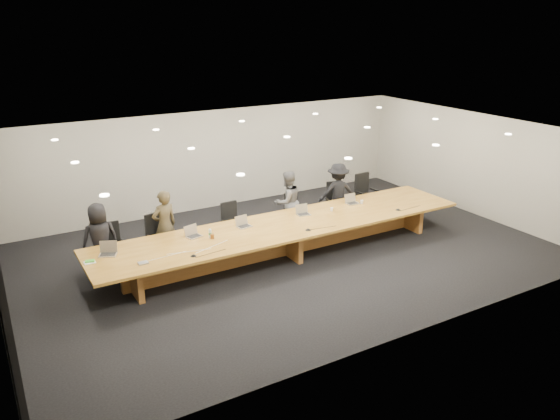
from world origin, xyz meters
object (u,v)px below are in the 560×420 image
at_px(chair_far_left, 113,246).
at_px(mic_center, 308,229).
at_px(laptop_d, 304,210).
at_px(mic_right, 398,209).
at_px(chair_mid_left, 233,223).
at_px(chair_mid_right, 296,212).
at_px(conference_table, 287,233).
at_px(person_c, 287,202).
at_px(paper_cup_far, 362,202).
at_px(person_d, 338,193).
at_px(person_a, 100,239).
at_px(av_box, 143,263).
at_px(person_b, 165,225).
at_px(mic_left, 193,255).
at_px(chair_far_right, 367,194).
at_px(laptop_e, 353,199).
at_px(laptop_a, 107,249).
at_px(chair_left, 160,237).
at_px(laptop_b, 194,231).
at_px(laptop_c, 244,222).
at_px(water_bottle, 210,234).
at_px(amber_mug, 212,236).
at_px(chair_right, 336,201).

distance_m(chair_far_left, mic_center, 4.30).
bearing_deg(laptop_d, mic_right, -15.29).
relative_size(chair_mid_left, chair_mid_right, 1.00).
height_order(conference_table, chair_mid_right, chair_mid_right).
height_order(chair_mid_right, person_c, person_c).
height_order(laptop_d, paper_cup_far, laptop_d).
height_order(person_c, person_d, person_d).
distance_m(person_a, av_box, 1.66).
distance_m(chair_mid_left, person_b, 1.77).
distance_m(mic_center, mic_right, 2.64).
relative_size(paper_cup_far, mic_right, 0.72).
xyz_separation_m(chair_far_left, mic_left, (1.12, -1.93, 0.26)).
relative_size(conference_table, chair_far_right, 7.89).
bearing_deg(mic_left, chair_far_left, 120.17).
distance_m(person_c, laptop_e, 1.65).
bearing_deg(mic_right, mic_center, -179.59).
bearing_deg(laptop_a, chair_far_left, 96.72).
relative_size(chair_left, laptop_b, 3.38).
height_order(chair_far_right, paper_cup_far, chair_far_right).
distance_m(paper_cup_far, av_box, 5.91).
distance_m(conference_table, person_b, 2.76).
height_order(laptop_c, mic_center, laptop_c).
xyz_separation_m(chair_mid_left, person_b, (-1.74, -0.11, 0.31)).
height_order(water_bottle, mic_center, water_bottle).
xyz_separation_m(person_c, amber_mug, (-2.59, -1.20, 0.01)).
distance_m(conference_table, mic_center, 0.65).
bearing_deg(mic_left, laptop_a, 148.46).
bearing_deg(mic_right, paper_cup_far, 119.25).
xyz_separation_m(chair_mid_right, paper_cup_far, (1.40, -0.90, 0.29)).
relative_size(water_bottle, mic_right, 1.51).
height_order(amber_mug, paper_cup_far, amber_mug).
distance_m(person_c, av_box, 4.57).
xyz_separation_m(water_bottle, amber_mug, (0.02, -0.06, -0.05)).
height_order(person_d, paper_cup_far, person_d).
distance_m(chair_far_right, water_bottle, 5.38).
distance_m(chair_mid_right, mic_left, 3.94).
bearing_deg(paper_cup_far, water_bottle, -177.54).
xyz_separation_m(person_c, mic_center, (-0.55, -1.82, -0.03)).
bearing_deg(chair_mid_left, chair_right, -3.44).
xyz_separation_m(conference_table, chair_mid_left, (-0.75, 1.27, -0.01)).
xyz_separation_m(chair_left, mic_left, (0.09, -1.81, 0.22)).
xyz_separation_m(chair_right, person_b, (-4.82, -0.13, 0.28)).
bearing_deg(water_bottle, chair_left, 124.34).
height_order(chair_far_left, paper_cup_far, chair_far_left).
distance_m(chair_right, paper_cup_far, 1.04).
bearing_deg(conference_table, person_c, 58.43).
xyz_separation_m(chair_right, laptop_a, (-6.29, -1.00, 0.36)).
xyz_separation_m(person_c, av_box, (-4.24, -1.70, -0.03)).
bearing_deg(paper_cup_far, person_c, 149.30).
height_order(laptop_e, mic_right, laptop_e).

